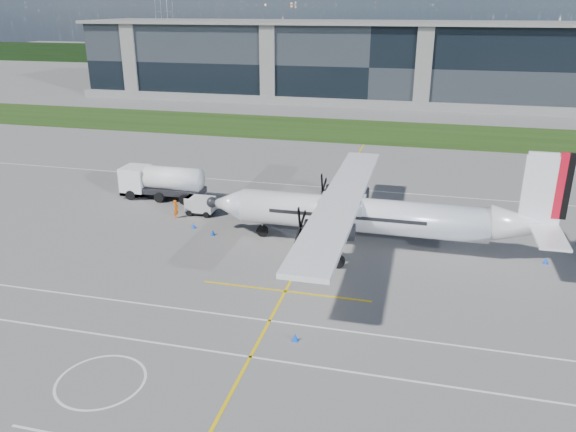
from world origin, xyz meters
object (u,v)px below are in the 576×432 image
Objects in this scene: baggage_tug at (200,206)px; safety_cone_portwing at (295,337)px; pylon_west at (164,16)px; turboprop_aircraft at (375,196)px; safety_cone_tail at (546,260)px; safety_cone_fwd at (194,225)px; fuel_tanker_truck at (157,182)px; ground_crew_person at (176,208)px; safety_cone_nose_port at (213,232)px.

baggage_tug reaches higher than safety_cone_portwing.
baggage_tug is at bearing 126.14° from safety_cone_portwing.
pylon_west is 171.58m from turboprop_aircraft.
safety_cone_fwd is at bearing 179.54° from safety_cone_tail.
fuel_tanker_truck is 7.11m from baggage_tug.
baggage_tug is at bearing -49.90° from ground_crew_person.
safety_cone_fwd is at bearing -127.05° from ground_crew_person.
baggage_tug is at bearing 167.10° from turboprop_aircraft.
safety_cone_tail is (36.04, -7.19, -1.43)m from fuel_tanker_truck.
baggage_tug is (71.42, -143.08, -14.15)m from pylon_west.
pylon_west is at bearing 124.61° from safety_cone_tail.
baggage_tug is 5.66× the size of safety_cone_tail.
ground_crew_person is (69.60, -144.56, -13.99)m from pylon_west.
ground_crew_person is 3.34m from safety_cone_fwd.
pylon_west is at bearing 117.74° from safety_cone_portwing.
fuel_tanker_truck is at bearing 131.78° from safety_cone_portwing.
turboprop_aircraft reaches higher than fuel_tanker_truck.
ground_crew_person is 4.02× the size of safety_cone_tail.
ground_crew_person reaches higher than safety_cone_nose_port.
safety_cone_nose_port is at bearing -178.12° from safety_cone_tail.
fuel_tanker_truck is 3.17× the size of baggage_tug.
fuel_tanker_truck is (-22.77, 7.27, -2.70)m from turboprop_aircraft.
safety_cone_tail is at bearing 1.88° from safety_cone_nose_port.
turboprop_aircraft is at bearing -96.16° from ground_crew_person.
safety_cone_nose_port is at bearing -121.90° from ground_crew_person.
pylon_west reaches higher than safety_cone_nose_port.
turboprop_aircraft is 15.73m from safety_cone_portwing.
safety_cone_nose_port is (9.15, -8.07, -1.43)m from fuel_tanker_truck.
fuel_tanker_truck is at bearing 168.72° from safety_cone_tail.
turboprop_aircraft is at bearing -179.62° from safety_cone_tail.
fuel_tanker_truck is 12.29m from safety_cone_nose_port.
pylon_west is 60.00× the size of safety_cone_nose_port.
safety_cone_fwd is at bearing -78.03° from baggage_tug.
safety_cone_portwing is (13.65, -18.69, -0.60)m from baggage_tug.
safety_cone_nose_port and safety_cone_tail have the same top height.
safety_cone_portwing is (85.08, -161.77, -14.75)m from pylon_west.
baggage_tug is at bearing -63.47° from pylon_west.
safety_cone_tail is (101.31, -146.80, -14.75)m from pylon_west.
turboprop_aircraft is 58.46× the size of safety_cone_tail.
pylon_west is 1.03× the size of turboprop_aircraft.
safety_cone_tail is at bearing -55.39° from pylon_west.
ground_crew_person is 4.02× the size of safety_cone_fwd.
pylon_west reaches higher than safety_cone_tail.
safety_cone_tail is (13.27, 0.09, -4.13)m from turboprop_aircraft.
baggage_tug reaches higher than safety_cone_nose_port.
pylon_west is 154.69m from fuel_tanker_truck.
ground_crew_person is (-1.82, -1.48, 0.16)m from baggage_tug.
safety_cone_tail is (26.89, 0.88, 0.00)m from safety_cone_nose_port.
baggage_tug reaches higher than safety_cone_fwd.
fuel_tanker_truck is 9.89m from safety_cone_fwd.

